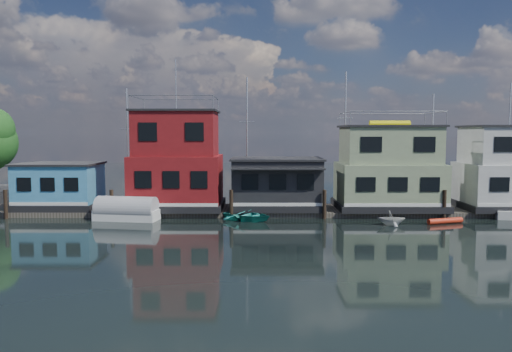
{
  "coord_description": "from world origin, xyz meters",
  "views": [
    {
      "loc": [
        -1.99,
        -27.9,
        6.48
      ],
      "look_at": [
        -2.15,
        12.0,
        3.0
      ],
      "focal_mm": 35.0,
      "sensor_mm": 36.0,
      "label": 1
    }
  ],
  "objects_px": {
    "red_kayak": "(445,221)",
    "tarp_runabout": "(127,211)",
    "houseboat_red": "(177,162)",
    "dinghy_teal": "(247,215)",
    "houseboat_green": "(389,169)",
    "houseboat_dark": "(276,183)",
    "houseboat_blue": "(60,186)",
    "dinghy_white": "(391,218)"
  },
  "relations": [
    {
      "from": "houseboat_dark",
      "to": "tarp_runabout",
      "type": "height_order",
      "value": "houseboat_dark"
    },
    {
      "from": "red_kayak",
      "to": "tarp_runabout",
      "type": "height_order",
      "value": "tarp_runabout"
    },
    {
      "from": "houseboat_red",
      "to": "dinghy_white",
      "type": "relative_size",
      "value": 6.05
    },
    {
      "from": "tarp_runabout",
      "to": "dinghy_white",
      "type": "relative_size",
      "value": 2.49
    },
    {
      "from": "houseboat_dark",
      "to": "red_kayak",
      "type": "bearing_deg",
      "value": -21.67
    },
    {
      "from": "tarp_runabout",
      "to": "houseboat_red",
      "type": "bearing_deg",
      "value": 54.57
    },
    {
      "from": "houseboat_green",
      "to": "dinghy_teal",
      "type": "xyz_separation_m",
      "value": [
        -11.27,
        -3.52,
        -3.16
      ]
    },
    {
      "from": "houseboat_green",
      "to": "dinghy_teal",
      "type": "height_order",
      "value": "houseboat_green"
    },
    {
      "from": "houseboat_green",
      "to": "red_kayak",
      "type": "distance_m",
      "value": 6.47
    },
    {
      "from": "houseboat_dark",
      "to": "houseboat_green",
      "type": "distance_m",
      "value": 9.07
    },
    {
      "from": "houseboat_red",
      "to": "dinghy_teal",
      "type": "bearing_deg",
      "value": -31.58
    },
    {
      "from": "houseboat_green",
      "to": "tarp_runabout",
      "type": "xyz_separation_m",
      "value": [
        -20.24,
        -3.35,
        -2.84
      ]
    },
    {
      "from": "houseboat_red",
      "to": "houseboat_green",
      "type": "bearing_deg",
      "value": 0.0
    },
    {
      "from": "houseboat_red",
      "to": "dinghy_teal",
      "type": "height_order",
      "value": "houseboat_red"
    },
    {
      "from": "houseboat_red",
      "to": "red_kayak",
      "type": "bearing_deg",
      "value": -13.4
    },
    {
      "from": "tarp_runabout",
      "to": "dinghy_teal",
      "type": "height_order",
      "value": "tarp_runabout"
    },
    {
      "from": "red_kayak",
      "to": "dinghy_teal",
      "type": "relative_size",
      "value": 0.74
    },
    {
      "from": "dinghy_teal",
      "to": "houseboat_blue",
      "type": "bearing_deg",
      "value": 106.91
    },
    {
      "from": "red_kayak",
      "to": "tarp_runabout",
      "type": "xyz_separation_m",
      "value": [
        -23.11,
        1.38,
        0.5
      ]
    },
    {
      "from": "houseboat_dark",
      "to": "dinghy_teal",
      "type": "xyz_separation_m",
      "value": [
        -2.27,
        -3.51,
        -2.03
      ]
    },
    {
      "from": "houseboat_dark",
      "to": "houseboat_green",
      "type": "height_order",
      "value": "houseboat_green"
    },
    {
      "from": "houseboat_blue",
      "to": "dinghy_teal",
      "type": "xyz_separation_m",
      "value": [
        15.23,
        -3.52,
        -1.82
      ]
    },
    {
      "from": "houseboat_red",
      "to": "houseboat_dark",
      "type": "bearing_deg",
      "value": -0.14
    },
    {
      "from": "houseboat_green",
      "to": "houseboat_red",
      "type": "bearing_deg",
      "value": -180.0
    },
    {
      "from": "red_kayak",
      "to": "dinghy_teal",
      "type": "xyz_separation_m",
      "value": [
        -14.13,
        1.21,
        0.19
      ]
    },
    {
      "from": "houseboat_red",
      "to": "red_kayak",
      "type": "xyz_separation_m",
      "value": [
        19.87,
        -4.73,
        -3.9
      ]
    },
    {
      "from": "houseboat_dark",
      "to": "houseboat_red",
      "type": "bearing_deg",
      "value": 179.86
    },
    {
      "from": "houseboat_red",
      "to": "houseboat_dark",
      "type": "height_order",
      "value": "houseboat_red"
    },
    {
      "from": "red_kayak",
      "to": "tarp_runabout",
      "type": "distance_m",
      "value": 23.16
    },
    {
      "from": "houseboat_dark",
      "to": "dinghy_white",
      "type": "xyz_separation_m",
      "value": [
        7.85,
        -5.35,
        -1.9
      ]
    },
    {
      "from": "red_kayak",
      "to": "dinghy_white",
      "type": "relative_size",
      "value": 1.42
    },
    {
      "from": "tarp_runabout",
      "to": "dinghy_white",
      "type": "xyz_separation_m",
      "value": [
        19.1,
        -2.02,
        -0.19
      ]
    },
    {
      "from": "dinghy_teal",
      "to": "tarp_runabout",
      "type": "bearing_deg",
      "value": 118.86
    },
    {
      "from": "houseboat_blue",
      "to": "dinghy_teal",
      "type": "relative_size",
      "value": 1.7
    },
    {
      "from": "houseboat_green",
      "to": "dinghy_teal",
      "type": "relative_size",
      "value": 2.23
    },
    {
      "from": "houseboat_green",
      "to": "tarp_runabout",
      "type": "bearing_deg",
      "value": -170.59
    },
    {
      "from": "houseboat_green",
      "to": "houseboat_blue",
      "type": "bearing_deg",
      "value": -180.0
    },
    {
      "from": "houseboat_blue",
      "to": "dinghy_white",
      "type": "xyz_separation_m",
      "value": [
        25.35,
        -5.37,
        -1.69
      ]
    },
    {
      "from": "houseboat_blue",
      "to": "houseboat_dark",
      "type": "distance_m",
      "value": 17.5
    },
    {
      "from": "tarp_runabout",
      "to": "red_kayak",
      "type": "bearing_deg",
      "value": 5.19
    },
    {
      "from": "houseboat_dark",
      "to": "houseboat_green",
      "type": "relative_size",
      "value": 0.88
    },
    {
      "from": "tarp_runabout",
      "to": "houseboat_green",
      "type": "bearing_deg",
      "value": 18.02
    }
  ]
}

